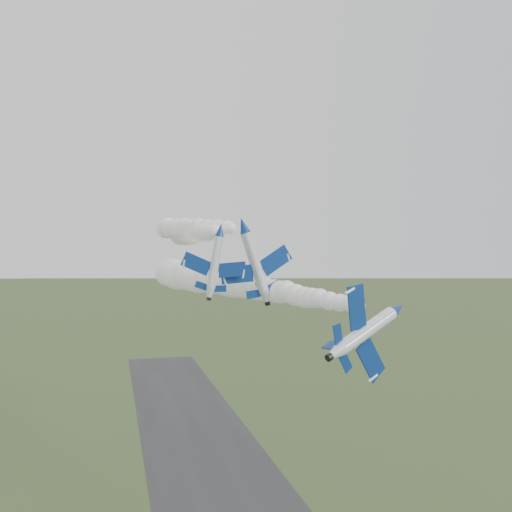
# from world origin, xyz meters

# --- Properties ---
(runway) EXTENTS (24.00, 260.00, 0.04)m
(runway) POSITION_xyz_m (0.00, 30.00, 0.02)
(runway) COLOR #2A2B2D
(runway) RESTS_ON ground
(jet_lead) EXTENTS (7.48, 13.28, 10.77)m
(jet_lead) POSITION_xyz_m (15.29, -0.17, 33.12)
(jet_lead) COLOR white
(smoke_trail_jet_lead) EXTENTS (28.15, 53.05, 5.58)m
(smoke_trail_jet_lead) POSITION_xyz_m (2.71, 28.46, 34.69)
(smoke_trail_jet_lead) COLOR white
(jet_pair_left) EXTENTS (9.17, 11.16, 3.02)m
(jet_pair_left) POSITION_xyz_m (-2.87, 18.08, 43.20)
(jet_pair_left) COLOR white
(smoke_trail_jet_pair_left) EXTENTS (7.07, 64.33, 5.26)m
(smoke_trail_jet_pair_left) POSITION_xyz_m (-1.95, 52.50, 44.04)
(smoke_trail_jet_pair_left) COLOR white
(jet_pair_right) EXTENTS (10.95, 13.68, 4.44)m
(jet_pair_right) POSITION_xyz_m (0.71, 19.11, 43.99)
(jet_pair_right) COLOR white
(smoke_trail_jet_pair_right) EXTENTS (10.85, 55.45, 4.43)m
(smoke_trail_jet_pair_right) POSITION_xyz_m (-2.69, 50.43, 45.04)
(smoke_trail_jet_pair_right) COLOR white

